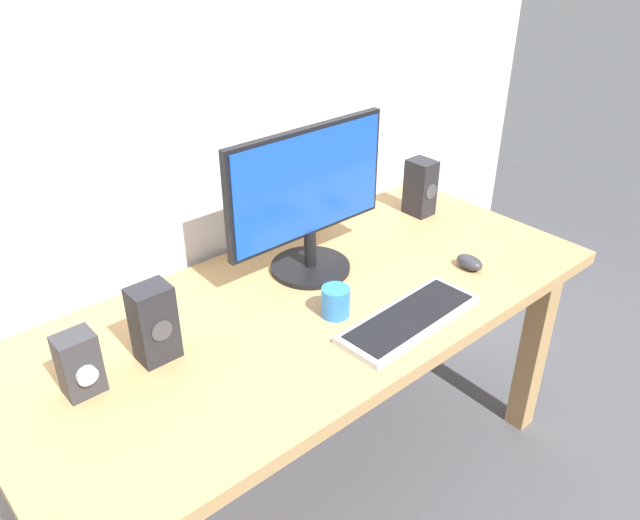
{
  "coord_description": "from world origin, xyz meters",
  "views": [
    {
      "loc": [
        -0.95,
        -1.12,
        1.72
      ],
      "look_at": [
        0.03,
        0.0,
        0.85
      ],
      "focal_mm": 35.55,
      "sensor_mm": 36.0,
      "label": 1
    }
  ],
  "objects_px": {
    "desk": "(311,330)",
    "speaker_right": "(420,187)",
    "keyboard_primary": "(410,319)",
    "audio_controller": "(79,364)",
    "mouse": "(469,262)",
    "speaker_left": "(154,323)",
    "monitor": "(308,198)",
    "coffee_mug": "(336,302)"
  },
  "relations": [
    {
      "from": "speaker_right",
      "to": "speaker_left",
      "type": "height_order",
      "value": "speaker_left"
    },
    {
      "from": "monitor",
      "to": "coffee_mug",
      "type": "distance_m",
      "value": 0.32
    },
    {
      "from": "keyboard_primary",
      "to": "speaker_right",
      "type": "bearing_deg",
      "value": 39.17
    },
    {
      "from": "keyboard_primary",
      "to": "speaker_left",
      "type": "height_order",
      "value": "speaker_left"
    },
    {
      "from": "desk",
      "to": "speaker_right",
      "type": "xyz_separation_m",
      "value": [
        0.65,
        0.18,
        0.2
      ]
    },
    {
      "from": "desk",
      "to": "audio_controller",
      "type": "bearing_deg",
      "value": 174.38
    },
    {
      "from": "monitor",
      "to": "mouse",
      "type": "relative_size",
      "value": 6.15
    },
    {
      "from": "mouse",
      "to": "audio_controller",
      "type": "xyz_separation_m",
      "value": [
        -1.1,
        0.24,
        0.06
      ]
    },
    {
      "from": "mouse",
      "to": "speaker_left",
      "type": "bearing_deg",
      "value": 167.77
    },
    {
      "from": "desk",
      "to": "keyboard_primary",
      "type": "distance_m",
      "value": 0.3
    },
    {
      "from": "speaker_right",
      "to": "audio_controller",
      "type": "relative_size",
      "value": 1.28
    },
    {
      "from": "monitor",
      "to": "audio_controller",
      "type": "xyz_separation_m",
      "value": [
        -0.74,
        -0.08,
        -0.16
      ]
    },
    {
      "from": "keyboard_primary",
      "to": "desk",
      "type": "bearing_deg",
      "value": 118.0
    },
    {
      "from": "monitor",
      "to": "keyboard_primary",
      "type": "bearing_deg",
      "value": -86.95
    },
    {
      "from": "monitor",
      "to": "speaker_right",
      "type": "distance_m",
      "value": 0.56
    },
    {
      "from": "speaker_right",
      "to": "audio_controller",
      "type": "distance_m",
      "value": 1.28
    },
    {
      "from": "keyboard_primary",
      "to": "mouse",
      "type": "relative_size",
      "value": 4.87
    },
    {
      "from": "monitor",
      "to": "speaker_right",
      "type": "relative_size",
      "value": 2.77
    },
    {
      "from": "desk",
      "to": "audio_controller",
      "type": "distance_m",
      "value": 0.65
    },
    {
      "from": "desk",
      "to": "coffee_mug",
      "type": "relative_size",
      "value": 20.54
    },
    {
      "from": "speaker_right",
      "to": "audio_controller",
      "type": "height_order",
      "value": "speaker_right"
    },
    {
      "from": "mouse",
      "to": "speaker_right",
      "type": "height_order",
      "value": "speaker_right"
    },
    {
      "from": "monitor",
      "to": "coffee_mug",
      "type": "height_order",
      "value": "monitor"
    },
    {
      "from": "speaker_left",
      "to": "keyboard_primary",
      "type": "bearing_deg",
      "value": -28.44
    },
    {
      "from": "keyboard_primary",
      "to": "speaker_left",
      "type": "xyz_separation_m",
      "value": [
        -0.57,
        0.31,
        0.09
      ]
    },
    {
      "from": "speaker_right",
      "to": "monitor",
      "type": "bearing_deg",
      "value": -176.2
    },
    {
      "from": "monitor",
      "to": "coffee_mug",
      "type": "bearing_deg",
      "value": -113.99
    },
    {
      "from": "monitor",
      "to": "audio_controller",
      "type": "height_order",
      "value": "monitor"
    },
    {
      "from": "desk",
      "to": "keyboard_primary",
      "type": "xyz_separation_m",
      "value": [
        0.13,
        -0.25,
        0.11
      ]
    },
    {
      "from": "mouse",
      "to": "speaker_right",
      "type": "xyz_separation_m",
      "value": [
        0.18,
        0.36,
        0.08
      ]
    },
    {
      "from": "mouse",
      "to": "audio_controller",
      "type": "bearing_deg",
      "value": 170.17
    },
    {
      "from": "coffee_mug",
      "to": "desk",
      "type": "bearing_deg",
      "value": 94.25
    },
    {
      "from": "mouse",
      "to": "speaker_left",
      "type": "xyz_separation_m",
      "value": [
        -0.92,
        0.24,
        0.08
      ]
    },
    {
      "from": "speaker_right",
      "to": "coffee_mug",
      "type": "bearing_deg",
      "value": -157.32
    },
    {
      "from": "desk",
      "to": "speaker_left",
      "type": "distance_m",
      "value": 0.49
    },
    {
      "from": "coffee_mug",
      "to": "audio_controller",
      "type": "bearing_deg",
      "value": 166.27
    },
    {
      "from": "desk",
      "to": "speaker_right",
      "type": "relative_size",
      "value": 8.76
    },
    {
      "from": "monitor",
      "to": "audio_controller",
      "type": "distance_m",
      "value": 0.76
    },
    {
      "from": "mouse",
      "to": "audio_controller",
      "type": "height_order",
      "value": "audio_controller"
    },
    {
      "from": "mouse",
      "to": "keyboard_primary",
      "type": "bearing_deg",
      "value": -166.24
    },
    {
      "from": "keyboard_primary",
      "to": "speaker_left",
      "type": "relative_size",
      "value": 2.17
    },
    {
      "from": "desk",
      "to": "speaker_right",
      "type": "distance_m",
      "value": 0.71
    }
  ]
}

